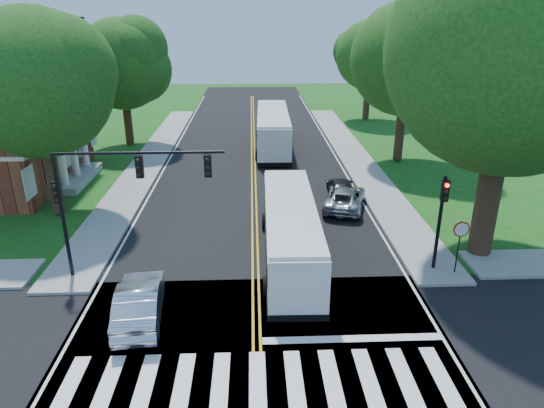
{
  "coord_description": "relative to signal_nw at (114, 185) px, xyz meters",
  "views": [
    {
      "loc": [
        -0.05,
        -12.87,
        11.09
      ],
      "look_at": [
        0.86,
        9.04,
        2.4
      ],
      "focal_mm": 32.0,
      "sensor_mm": 36.0,
      "label": 1
    }
  ],
  "objects": [
    {
      "name": "ground",
      "position": [
        5.86,
        -6.43,
        -4.38
      ],
      "size": [
        140.0,
        140.0,
        0.0
      ],
      "primitive_type": "plane",
      "color": "#134F14",
      "rests_on": "ground"
    },
    {
      "name": "road",
      "position": [
        5.86,
        11.57,
        -4.37
      ],
      "size": [
        14.0,
        96.0,
        0.01
      ],
      "primitive_type": "cube",
      "color": "black",
      "rests_on": "ground"
    },
    {
      "name": "cross_road",
      "position": [
        5.86,
        -6.43,
        -4.37
      ],
      "size": [
        60.0,
        12.0,
        0.01
      ],
      "primitive_type": "cube",
      "color": "black",
      "rests_on": "ground"
    },
    {
      "name": "center_line",
      "position": [
        5.86,
        15.57,
        -4.36
      ],
      "size": [
        0.36,
        70.0,
        0.01
      ],
      "primitive_type": "cube",
      "color": "gold",
      "rests_on": "road"
    },
    {
      "name": "edge_line_w",
      "position": [
        -0.94,
        15.57,
        -4.36
      ],
      "size": [
        0.12,
        70.0,
        0.01
      ],
      "primitive_type": "cube",
      "color": "silver",
      "rests_on": "road"
    },
    {
      "name": "edge_line_e",
      "position": [
        12.66,
        15.57,
        -4.36
      ],
      "size": [
        0.12,
        70.0,
        0.01
      ],
      "primitive_type": "cube",
      "color": "silver",
      "rests_on": "road"
    },
    {
      "name": "crosswalk",
      "position": [
        5.86,
        -6.93,
        -4.36
      ],
      "size": [
        12.6,
        3.0,
        0.01
      ],
      "primitive_type": "cube",
      "color": "silver",
      "rests_on": "road"
    },
    {
      "name": "stop_bar",
      "position": [
        9.36,
        -4.83,
        -4.36
      ],
      "size": [
        6.6,
        0.4,
        0.01
      ],
      "primitive_type": "cube",
      "color": "silver",
      "rests_on": "road"
    },
    {
      "name": "sidewalk_nw",
      "position": [
        -2.44,
        18.57,
        -4.3
      ],
      "size": [
        2.6,
        40.0,
        0.15
      ],
      "primitive_type": "cube",
      "color": "gray",
      "rests_on": "ground"
    },
    {
      "name": "sidewalk_ne",
      "position": [
        14.16,
        18.57,
        -4.3
      ],
      "size": [
        2.6,
        40.0,
        0.15
      ],
      "primitive_type": "cube",
      "color": "gray",
      "rests_on": "ground"
    },
    {
      "name": "tree_ne_big",
      "position": [
        16.86,
        1.57,
        5.24
      ],
      "size": [
        10.8,
        10.8,
        14.91
      ],
      "color": "#321C14",
      "rests_on": "ground"
    },
    {
      "name": "tree_west_near",
      "position": [
        -5.64,
        7.57,
        3.15
      ],
      "size": [
        8.0,
        8.0,
        11.4
      ],
      "color": "#321C14",
      "rests_on": "ground"
    },
    {
      "name": "tree_west_far",
      "position": [
        -5.14,
        23.57,
        2.62
      ],
      "size": [
        7.6,
        7.6,
        10.67
      ],
      "color": "#321C14",
      "rests_on": "ground"
    },
    {
      "name": "tree_east_mid",
      "position": [
        17.36,
        17.57,
        3.48
      ],
      "size": [
        8.4,
        8.4,
        11.93
      ],
      "color": "#321C14",
      "rests_on": "ground"
    },
    {
      "name": "tree_east_far",
      "position": [
        18.36,
        33.57,
        2.48
      ],
      "size": [
        7.2,
        7.2,
        10.34
      ],
      "color": "#321C14",
      "rests_on": "ground"
    },
    {
      "name": "signal_nw",
      "position": [
        0.0,
        0.0,
        0.0
      ],
      "size": [
        7.15,
        0.46,
        5.66
      ],
      "color": "black",
      "rests_on": "ground"
    },
    {
      "name": "signal_ne",
      "position": [
        14.06,
        0.01,
        -1.41
      ],
      "size": [
        0.3,
        0.46,
        4.4
      ],
      "color": "black",
      "rests_on": "ground"
    },
    {
      "name": "stop_sign",
      "position": [
        14.86,
        -0.45,
        -2.35
      ],
      "size": [
        0.76,
        0.08,
        2.53
      ],
      "color": "black",
      "rests_on": "ground"
    },
    {
      "name": "bus_lead",
      "position": [
        7.54,
        1.5,
        -2.88
      ],
      "size": [
        2.79,
        10.92,
        2.81
      ],
      "rotation": [
        0.0,
        0.0,
        3.12
      ],
      "color": "silver",
      "rests_on": "road"
    },
    {
      "name": "bus_follow",
      "position": [
        7.59,
        22.01,
        -2.68
      ],
      "size": [
        3.2,
        12.38,
        3.19
      ],
      "rotation": [
        0.0,
        0.0,
        3.12
      ],
      "color": "silver",
      "rests_on": "road"
    },
    {
      "name": "hatchback",
      "position": [
        1.38,
        -3.2,
        -3.61
      ],
      "size": [
        2.09,
        4.74,
        1.51
      ],
      "primitive_type": "imported",
      "rotation": [
        0.0,
        0.0,
        3.25
      ],
      "color": "silver",
      "rests_on": "road"
    },
    {
      "name": "suv",
      "position": [
        11.34,
        7.85,
        -3.71
      ],
      "size": [
        3.43,
        5.15,
        1.31
      ],
      "primitive_type": "imported",
      "rotation": [
        0.0,
        0.0,
        2.85
      ],
      "color": "#A4A7AB",
      "rests_on": "road"
    },
    {
      "name": "dark_sedan",
      "position": [
        11.46,
        9.81,
        -3.77
      ],
      "size": [
        1.95,
        4.2,
        1.19
      ],
      "primitive_type": "imported",
      "rotation": [
        0.0,
        0.0,
        3.07
      ],
      "color": "black",
      "rests_on": "road"
    }
  ]
}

